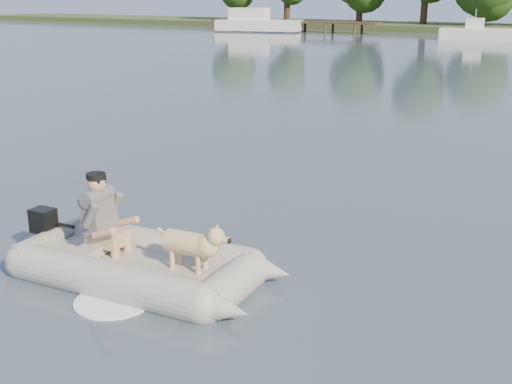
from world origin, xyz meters
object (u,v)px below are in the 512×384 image
Objects in this scene: dock at (292,26)px; dinghy at (142,235)px; man at (100,212)px; dog at (188,247)px; motorboat at (478,25)px; cabin_cruiser at (259,20)px.

dock is 3.91× the size of dinghy.
dinghy is 0.74m from man.
dog is 49.16m from motorboat.
cabin_cruiser is 21.02m from motorboat.
dog is at bearing 0.00° from man.
cabin_cruiser is (-28.67, 49.51, 0.61)m from dog.
dock is at bearing 111.43° from dinghy.
dinghy is 0.53× the size of cabin_cruiser.
cabin_cruiser is at bearing -137.54° from dock.
motorboat reaches higher than dock.
man is (-0.71, -0.01, 0.19)m from dinghy.
man is at bearing -91.73° from motorboat.
cabin_cruiser is 1.45× the size of motorboat.
dog is at bearing -90.13° from motorboat.
cabin_cruiser reaches higher than dog.
motorboat reaches higher than man.
dinghy reaches higher than dock.
cabin_cruiser is (-27.30, 49.63, 0.34)m from man.
dog is (26.22, -51.75, 0.01)m from dock.
dock is 3.02× the size of motorboat.
dog is at bearing -73.91° from cabin_cruiser.
dock reaches higher than dog.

